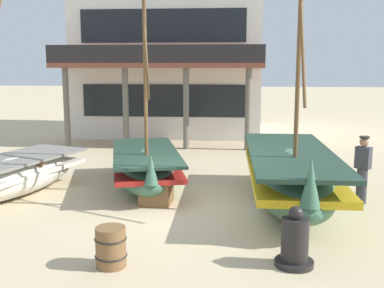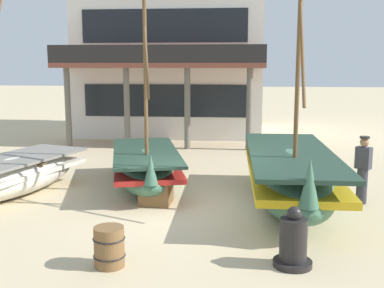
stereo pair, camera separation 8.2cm
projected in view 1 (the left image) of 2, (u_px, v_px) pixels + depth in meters
ground_plane at (188, 208)px, 11.42m from camera, size 120.00×120.00×0.00m
fishing_boat_near_left at (12, 175)px, 12.43m from camera, size 2.93×4.63×5.63m
fishing_boat_centre_large at (290, 175)px, 11.58m from camera, size 2.08×6.01×6.96m
fishing_boat_far_right at (146, 167)px, 13.27m from camera, size 2.81×4.86×6.19m
fisherman_by_hull at (363, 170)px, 11.73m from camera, size 0.42×0.40×1.68m
capstan_winch at (295, 242)px, 8.12m from camera, size 0.67×0.67×1.06m
wooden_barrel at (111, 247)px, 8.10m from camera, size 0.56×0.56×0.70m
cargo_crate at (156, 191)px, 11.75m from camera, size 0.78×0.78×0.62m
harbor_building_main at (172, 31)px, 23.64m from camera, size 9.00×8.83×10.07m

